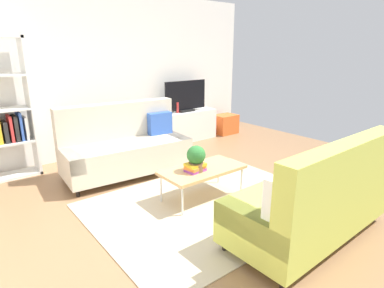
{
  "coord_description": "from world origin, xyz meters",
  "views": [
    {
      "loc": [
        -2.47,
        -2.89,
        1.92
      ],
      "look_at": [
        0.14,
        0.44,
        0.65
      ],
      "focal_mm": 29.94,
      "sensor_mm": 36.0,
      "label": 1
    }
  ],
  "objects_px": {
    "tv_console": "(185,126)",
    "vase_1": "(168,110)",
    "couch_green": "(314,199)",
    "coffee_table": "(203,170)",
    "bottle_0": "(177,108)",
    "tv": "(186,97)",
    "vase_0": "(161,110)",
    "couch_beige": "(126,147)",
    "storage_trunk": "(225,124)",
    "table_book_0": "(195,170)",
    "potted_plant": "(196,158)"
  },
  "relations": [
    {
      "from": "potted_plant",
      "to": "table_book_0",
      "type": "xyz_separation_m",
      "value": [
        -0.01,
        0.0,
        -0.16
      ]
    },
    {
      "from": "storage_trunk",
      "to": "vase_1",
      "type": "height_order",
      "value": "vase_1"
    },
    {
      "from": "vase_0",
      "to": "bottle_0",
      "type": "xyz_separation_m",
      "value": [
        0.35,
        -0.09,
        0.03
      ]
    },
    {
      "from": "table_book_0",
      "to": "bottle_0",
      "type": "height_order",
      "value": "bottle_0"
    },
    {
      "from": "tv_console",
      "to": "storage_trunk",
      "type": "xyz_separation_m",
      "value": [
        1.1,
        -0.1,
        -0.1
      ]
    },
    {
      "from": "couch_beige",
      "to": "coffee_table",
      "type": "bearing_deg",
      "value": 109.08
    },
    {
      "from": "coffee_table",
      "to": "vase_0",
      "type": "height_order",
      "value": "vase_0"
    },
    {
      "from": "couch_green",
      "to": "tv",
      "type": "bearing_deg",
      "value": 70.89
    },
    {
      "from": "couch_green",
      "to": "storage_trunk",
      "type": "relative_size",
      "value": 3.69
    },
    {
      "from": "couch_green",
      "to": "tv",
      "type": "relative_size",
      "value": 1.92
    },
    {
      "from": "coffee_table",
      "to": "vase_0",
      "type": "distance_m",
      "value": 2.61
    },
    {
      "from": "tv",
      "to": "vase_0",
      "type": "height_order",
      "value": "tv"
    },
    {
      "from": "table_book_0",
      "to": "bottle_0",
      "type": "distance_m",
      "value": 2.76
    },
    {
      "from": "potted_plant",
      "to": "table_book_0",
      "type": "relative_size",
      "value": 1.4
    },
    {
      "from": "potted_plant",
      "to": "tv_console",
      "type": "bearing_deg",
      "value": 55.78
    },
    {
      "from": "table_book_0",
      "to": "potted_plant",
      "type": "bearing_deg",
      "value": -7.37
    },
    {
      "from": "vase_1",
      "to": "bottle_0",
      "type": "height_order",
      "value": "bottle_0"
    },
    {
      "from": "coffee_table",
      "to": "vase_0",
      "type": "relative_size",
      "value": 7.1
    },
    {
      "from": "couch_beige",
      "to": "bottle_0",
      "type": "relative_size",
      "value": 9.04
    },
    {
      "from": "couch_green",
      "to": "bottle_0",
      "type": "distance_m",
      "value": 3.9
    },
    {
      "from": "tv",
      "to": "couch_beige",
      "type": "bearing_deg",
      "value": -153.62
    },
    {
      "from": "table_book_0",
      "to": "bottle_0",
      "type": "bearing_deg",
      "value": 58.98
    },
    {
      "from": "storage_trunk",
      "to": "table_book_0",
      "type": "relative_size",
      "value": 2.17
    },
    {
      "from": "tv",
      "to": "bottle_0",
      "type": "distance_m",
      "value": 0.31
    },
    {
      "from": "couch_beige",
      "to": "tv",
      "type": "distance_m",
      "value": 2.17
    },
    {
      "from": "vase_0",
      "to": "couch_beige",
      "type": "bearing_deg",
      "value": -142.41
    },
    {
      "from": "coffee_table",
      "to": "tv",
      "type": "relative_size",
      "value": 1.1
    },
    {
      "from": "couch_beige",
      "to": "vase_0",
      "type": "distance_m",
      "value": 1.67
    },
    {
      "from": "tv",
      "to": "potted_plant",
      "type": "bearing_deg",
      "value": -124.44
    },
    {
      "from": "vase_0",
      "to": "potted_plant",
      "type": "bearing_deg",
      "value": -113.21
    },
    {
      "from": "coffee_table",
      "to": "bottle_0",
      "type": "xyz_separation_m",
      "value": [
        1.28,
        2.33,
        0.36
      ]
    },
    {
      "from": "couch_green",
      "to": "vase_1",
      "type": "bearing_deg",
      "value": 76.82
    },
    {
      "from": "storage_trunk",
      "to": "potted_plant",
      "type": "relative_size",
      "value": 1.55
    },
    {
      "from": "potted_plant",
      "to": "vase_0",
      "type": "distance_m",
      "value": 2.66
    },
    {
      "from": "couch_green",
      "to": "tv_console",
      "type": "bearing_deg",
      "value": 70.98
    },
    {
      "from": "couch_green",
      "to": "storage_trunk",
      "type": "bearing_deg",
      "value": 56.68
    },
    {
      "from": "tv",
      "to": "storage_trunk",
      "type": "xyz_separation_m",
      "value": [
        1.1,
        -0.08,
        -0.73
      ]
    },
    {
      "from": "couch_green",
      "to": "bottle_0",
      "type": "bearing_deg",
      "value": 73.99
    },
    {
      "from": "couch_green",
      "to": "table_book_0",
      "type": "distance_m",
      "value": 1.47
    },
    {
      "from": "tv",
      "to": "vase_0",
      "type": "bearing_deg",
      "value": 173.12
    },
    {
      "from": "storage_trunk",
      "to": "couch_beige",
      "type": "bearing_deg",
      "value": -164.02
    },
    {
      "from": "tv_console",
      "to": "vase_1",
      "type": "xyz_separation_m",
      "value": [
        -0.4,
        0.05,
        0.4
      ]
    },
    {
      "from": "coffee_table",
      "to": "couch_green",
      "type": "bearing_deg",
      "value": -78.7
    },
    {
      "from": "vase_0",
      "to": "bottle_0",
      "type": "bearing_deg",
      "value": -14.29
    },
    {
      "from": "couch_green",
      "to": "coffee_table",
      "type": "xyz_separation_m",
      "value": [
        -0.28,
        1.42,
        -0.05
      ]
    },
    {
      "from": "tv",
      "to": "storage_trunk",
      "type": "distance_m",
      "value": 1.32
    },
    {
      "from": "vase_0",
      "to": "tv_console",
      "type": "bearing_deg",
      "value": -4.93
    },
    {
      "from": "storage_trunk",
      "to": "vase_0",
      "type": "relative_size",
      "value": 3.36
    },
    {
      "from": "couch_green",
      "to": "storage_trunk",
      "type": "height_order",
      "value": "couch_green"
    },
    {
      "from": "coffee_table",
      "to": "vase_0",
      "type": "xyz_separation_m",
      "value": [
        0.92,
        2.42,
        0.32
      ]
    }
  ]
}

